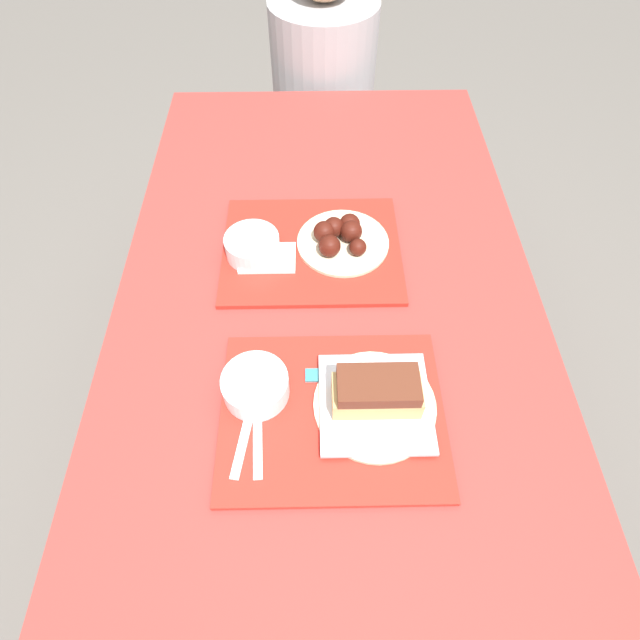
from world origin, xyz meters
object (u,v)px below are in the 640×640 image
object	(u,v)px
tray_far	(312,249)
brisket_sandwich_plate	(376,398)
bowl_coleslaw_near	(255,385)
wings_plate_far	(341,237)
tray_near	(330,413)
person_seated_across	(323,64)
bowl_coleslaw_far	(252,245)

from	to	relation	value
tray_far	brisket_sandwich_plate	size ratio (longest dim) A/B	1.82
bowl_coleslaw_near	wings_plate_far	size ratio (longest dim) A/B	0.58
tray_near	wings_plate_far	xyz separation A→B (m)	(0.04, 0.43, 0.03)
wings_plate_far	person_seated_across	bearing A→B (deg)	91.25
person_seated_across	bowl_coleslaw_far	bearing A→B (deg)	-101.05
tray_near	bowl_coleslaw_far	world-z (taller)	bowl_coleslaw_far
bowl_coleslaw_far	person_seated_across	bearing A→B (deg)	78.95
brisket_sandwich_plate	wings_plate_far	size ratio (longest dim) A/B	1.06
bowl_coleslaw_near	person_seated_across	bearing A→B (deg)	83.19
brisket_sandwich_plate	bowl_coleslaw_far	world-z (taller)	brisket_sandwich_plate
bowl_coleslaw_near	wings_plate_far	xyz separation A→B (m)	(0.17, 0.39, -0.01)
brisket_sandwich_plate	person_seated_across	world-z (taller)	person_seated_across
tray_near	person_seated_across	size ratio (longest dim) A/B	0.63
tray_far	wings_plate_far	xyz separation A→B (m)	(0.07, 0.01, 0.03)
tray_near	wings_plate_far	size ratio (longest dim) A/B	1.92
tray_far	brisket_sandwich_plate	distance (m)	0.42
brisket_sandwich_plate	bowl_coleslaw_near	bearing A→B (deg)	171.74
bowl_coleslaw_near	bowl_coleslaw_far	distance (m)	0.36
bowl_coleslaw_near	brisket_sandwich_plate	bearing A→B (deg)	-8.26
brisket_sandwich_plate	wings_plate_far	distance (m)	0.42
brisket_sandwich_plate	tray_near	bearing A→B (deg)	-172.00
brisket_sandwich_plate	person_seated_across	bearing A→B (deg)	92.83
bowl_coleslaw_near	person_seated_across	xyz separation A→B (m)	(0.15, 1.29, -0.07)
tray_near	tray_far	size ratio (longest dim) A/B	1.00
bowl_coleslaw_near	bowl_coleslaw_far	bearing A→B (deg)	94.45
bowl_coleslaw_far	person_seated_across	size ratio (longest dim) A/B	0.19
wings_plate_far	bowl_coleslaw_far	bearing A→B (deg)	-172.13
brisket_sandwich_plate	bowl_coleslaw_far	xyz separation A→B (m)	(-0.25, 0.39, -0.00)
bowl_coleslaw_far	person_seated_across	distance (m)	0.95
bowl_coleslaw_far	person_seated_across	world-z (taller)	person_seated_across
bowl_coleslaw_near	person_seated_across	world-z (taller)	person_seated_across
bowl_coleslaw_far	bowl_coleslaw_near	bearing A→B (deg)	-85.55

